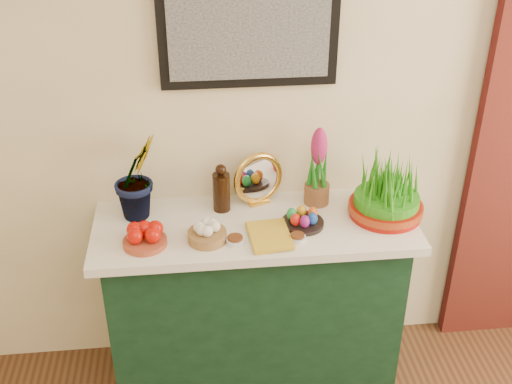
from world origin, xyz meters
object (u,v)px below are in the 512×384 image
at_px(sideboard, 255,305).
at_px(wheatgrass_sabzeh, 387,192).
at_px(hyacinth_green, 136,164).
at_px(mirror, 258,179).
at_px(book, 249,237).

distance_m(sideboard, wheatgrass_sabzeh, 0.82).
height_order(sideboard, wheatgrass_sabzeh, wheatgrass_sabzeh).
distance_m(hyacinth_green, wheatgrass_sabzeh, 1.09).
bearing_deg(mirror, sideboard, -101.09).
bearing_deg(sideboard, mirror, 78.91).
xyz_separation_m(sideboard, mirror, (0.03, 0.17, 0.58)).
bearing_deg(wheatgrass_sabzeh, book, -167.51).
height_order(hyacinth_green, mirror, hyacinth_green).
height_order(sideboard, hyacinth_green, hyacinth_green).
distance_m(book, wheatgrass_sabzeh, 0.64).
relative_size(sideboard, hyacinth_green, 2.57).
relative_size(mirror, wheatgrass_sabzeh, 0.75).
height_order(sideboard, book, book).
relative_size(hyacinth_green, mirror, 2.05).
xyz_separation_m(mirror, wheatgrass_sabzeh, (0.55, -0.17, -0.00)).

